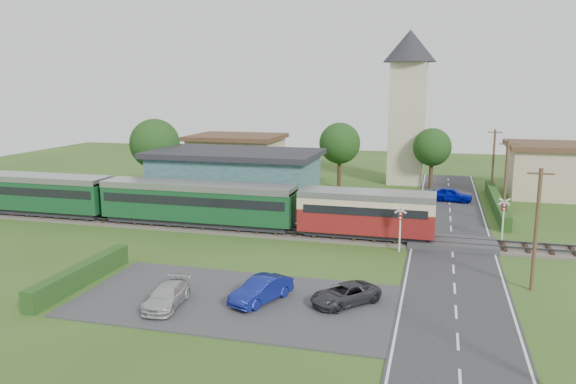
% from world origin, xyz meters
% --- Properties ---
extents(ground, '(120.00, 120.00, 0.00)m').
position_xyz_m(ground, '(0.00, 0.00, 0.00)').
color(ground, '#2D4C19').
extents(railway_track, '(76.00, 3.20, 0.49)m').
position_xyz_m(railway_track, '(0.00, 2.00, 0.11)').
color(railway_track, '#4C443D').
rests_on(railway_track, ground).
extents(road, '(6.00, 70.00, 0.05)m').
position_xyz_m(road, '(10.00, 0.00, 0.03)').
color(road, '#28282B').
rests_on(road, ground).
extents(car_park, '(17.00, 9.00, 0.08)m').
position_xyz_m(car_park, '(-1.50, -12.00, 0.04)').
color(car_park, '#333335').
rests_on(car_park, ground).
extents(crossing_deck, '(6.20, 3.40, 0.45)m').
position_xyz_m(crossing_deck, '(10.00, 2.00, 0.23)').
color(crossing_deck, '#333335').
rests_on(crossing_deck, ground).
extents(platform, '(30.00, 3.00, 0.45)m').
position_xyz_m(platform, '(-10.00, 5.20, 0.23)').
color(platform, gray).
rests_on(platform, ground).
extents(equipment_hut, '(2.30, 2.30, 2.55)m').
position_xyz_m(equipment_hut, '(-18.00, 5.20, 1.75)').
color(equipment_hut, '#BDB692').
rests_on(equipment_hut, platform).
extents(station_building, '(16.00, 9.00, 5.30)m').
position_xyz_m(station_building, '(-10.00, 10.99, 2.69)').
color(station_building, '#275353').
rests_on(station_building, ground).
extents(train, '(43.20, 2.90, 3.40)m').
position_xyz_m(train, '(-13.04, 2.00, 2.18)').
color(train, '#232328').
rests_on(train, ground).
extents(church_tower, '(6.00, 6.00, 17.60)m').
position_xyz_m(church_tower, '(5.00, 28.00, 10.23)').
color(church_tower, '#BDB692').
rests_on(church_tower, ground).
extents(house_west, '(10.80, 8.80, 5.50)m').
position_xyz_m(house_west, '(-15.00, 25.00, 2.79)').
color(house_west, tan).
rests_on(house_west, ground).
extents(house_east, '(8.80, 8.80, 5.50)m').
position_xyz_m(house_east, '(20.00, 24.00, 2.80)').
color(house_east, tan).
rests_on(house_east, ground).
extents(hedge_carpark, '(0.80, 9.00, 1.20)m').
position_xyz_m(hedge_carpark, '(-11.00, -12.00, 0.60)').
color(hedge_carpark, '#193814').
rests_on(hedge_carpark, ground).
extents(hedge_roadside, '(0.80, 18.00, 1.20)m').
position_xyz_m(hedge_roadside, '(14.20, 16.00, 0.60)').
color(hedge_roadside, '#193814').
rests_on(hedge_roadside, ground).
extents(hedge_station, '(22.00, 0.80, 1.30)m').
position_xyz_m(hedge_station, '(-10.00, 15.50, 0.65)').
color(hedge_station, '#193814').
rests_on(hedge_station, ground).
extents(tree_a, '(5.20, 5.20, 8.00)m').
position_xyz_m(tree_a, '(-20.00, 14.00, 5.38)').
color(tree_a, '#332316').
rests_on(tree_a, ground).
extents(tree_b, '(4.60, 4.60, 7.34)m').
position_xyz_m(tree_b, '(-2.00, 23.00, 5.02)').
color(tree_b, '#332316').
rests_on(tree_b, ground).
extents(tree_c, '(4.20, 4.20, 6.78)m').
position_xyz_m(tree_c, '(8.00, 25.00, 4.65)').
color(tree_c, '#332316').
rests_on(tree_c, ground).
extents(utility_pole_b, '(1.40, 0.22, 7.00)m').
position_xyz_m(utility_pole_b, '(14.20, -6.00, 3.63)').
color(utility_pole_b, '#473321').
rests_on(utility_pole_b, ground).
extents(utility_pole_c, '(1.40, 0.22, 7.00)m').
position_xyz_m(utility_pole_c, '(14.20, 10.00, 3.63)').
color(utility_pole_c, '#473321').
rests_on(utility_pole_c, ground).
extents(utility_pole_d, '(1.40, 0.22, 7.00)m').
position_xyz_m(utility_pole_d, '(14.20, 22.00, 3.63)').
color(utility_pole_d, '#473321').
rests_on(utility_pole_d, ground).
extents(crossing_signal_near, '(0.84, 0.28, 3.28)m').
position_xyz_m(crossing_signal_near, '(6.40, -0.41, 2.14)').
color(crossing_signal_near, silver).
rests_on(crossing_signal_near, ground).
extents(crossing_signal_far, '(0.84, 0.28, 3.28)m').
position_xyz_m(crossing_signal_far, '(13.60, 4.39, 2.14)').
color(crossing_signal_far, silver).
rests_on(crossing_signal_far, ground).
extents(streetlamp_west, '(0.30, 0.30, 5.15)m').
position_xyz_m(streetlamp_west, '(-22.00, 20.00, 3.04)').
color(streetlamp_west, '#3F3F47').
rests_on(streetlamp_west, ground).
extents(streetlamp_east, '(0.30, 0.30, 5.15)m').
position_xyz_m(streetlamp_east, '(16.00, 27.00, 3.04)').
color(streetlamp_east, '#3F3F47').
rests_on(streetlamp_east, ground).
extents(car_on_road, '(4.19, 2.13, 1.37)m').
position_xyz_m(car_on_road, '(10.14, 18.11, 0.73)').
color(car_on_road, '#030BA5').
rests_on(car_on_road, road).
extents(car_park_blue, '(2.81, 4.17, 1.30)m').
position_xyz_m(car_park_blue, '(-0.04, -11.83, 0.73)').
color(car_park_blue, navy).
rests_on(car_park_blue, car_park).
extents(car_park_silver, '(1.97, 4.06, 1.14)m').
position_xyz_m(car_park_silver, '(-4.61, -13.73, 0.65)').
color(car_park_silver, '#B3B3B3').
rests_on(car_park_silver, car_park).
extents(car_park_dark, '(3.94, 4.09, 1.08)m').
position_xyz_m(car_park_dark, '(4.33, -11.02, 0.62)').
color(car_park_dark, '#2C2C32').
rests_on(car_park_dark, car_park).
extents(pedestrian_near, '(0.81, 0.65, 1.93)m').
position_xyz_m(pedestrian_near, '(-4.47, 5.50, 1.42)').
color(pedestrian_near, gray).
rests_on(pedestrian_near, platform).
extents(pedestrian_far, '(0.73, 0.85, 1.52)m').
position_xyz_m(pedestrian_far, '(-17.20, 4.52, 1.21)').
color(pedestrian_far, gray).
rests_on(pedestrian_far, platform).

